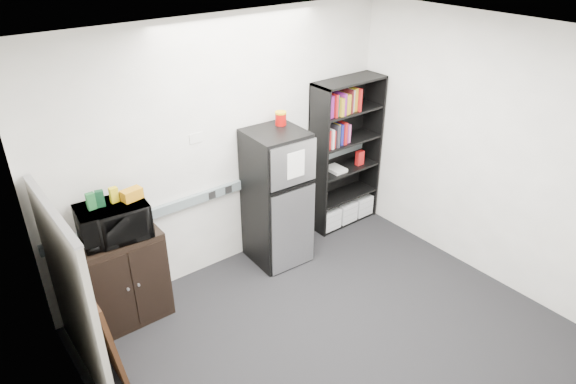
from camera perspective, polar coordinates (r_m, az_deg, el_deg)
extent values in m
plane|color=black|center=(4.95, 5.34, -16.26)|extent=(4.00, 4.00, 0.00)
cube|color=silver|center=(5.37, -6.76, 4.88)|extent=(4.00, 0.02, 2.70)
cube|color=silver|center=(5.57, 21.36, 3.94)|extent=(0.02, 3.50, 2.70)
cube|color=silver|center=(3.31, -20.70, -13.54)|extent=(0.02, 3.50, 2.70)
cube|color=white|center=(3.62, 7.29, 15.91)|extent=(4.00, 3.50, 0.02)
cube|color=slate|center=(5.54, -6.34, 0.51)|extent=(3.92, 0.05, 0.10)
cube|color=white|center=(5.13, -10.19, 5.92)|extent=(0.14, 0.00, 0.10)
cube|color=black|center=(5.99, 3.36, 3.14)|extent=(0.02, 0.34, 1.85)
cube|color=black|center=(6.55, 9.19, 5.09)|extent=(0.02, 0.34, 1.85)
cube|color=black|center=(6.37, 5.39, 4.64)|extent=(0.90, 0.02, 1.85)
cube|color=black|center=(5.95, 6.87, 12.21)|extent=(0.90, 0.34, 0.02)
cube|color=black|center=(6.68, 5.99, -2.94)|extent=(0.85, 0.32, 0.03)
cube|color=black|center=(6.51, 6.14, -0.30)|extent=(0.85, 0.32, 0.03)
cube|color=black|center=(6.34, 6.31, 2.64)|extent=(0.85, 0.32, 0.02)
cube|color=black|center=(6.19, 6.49, 5.73)|extent=(0.85, 0.32, 0.02)
cube|color=black|center=(6.06, 6.68, 8.96)|extent=(0.85, 0.32, 0.02)
cube|color=silver|center=(6.43, 4.26, -2.74)|extent=(0.25, 0.30, 0.25)
cube|color=silver|center=(6.60, 6.08, -1.97)|extent=(0.25, 0.30, 0.25)
cube|color=silver|center=(6.78, 7.80, -1.23)|extent=(0.25, 0.30, 0.25)
cube|color=gray|center=(4.51, -22.87, -10.59)|extent=(0.05, 1.30, 1.60)
cube|color=#B2B2B7|center=(4.08, -24.97, -1.60)|extent=(0.06, 1.30, 0.02)
cube|color=black|center=(5.14, -17.82, -9.04)|extent=(0.74, 0.47, 0.93)
cube|color=black|center=(4.91, -18.73, -11.12)|extent=(0.34, 0.01, 0.82)
cube|color=black|center=(5.00, -14.89, -9.73)|extent=(0.34, 0.01, 0.82)
cylinder|color=#B2B2B7|center=(4.90, -17.34, -10.28)|extent=(0.02, 0.02, 0.02)
cylinder|color=#B2B2B7|center=(4.92, -16.26, -9.89)|extent=(0.02, 0.02, 0.02)
imported|color=black|center=(4.78, -18.83, -3.12)|extent=(0.63, 0.46, 0.33)
cube|color=#185627|center=(4.66, -21.05, -0.96)|extent=(0.07, 0.05, 0.15)
cube|color=#0B341B|center=(4.68, -20.17, -0.68)|extent=(0.08, 0.06, 0.15)
cube|color=gold|center=(4.71, -18.78, -0.30)|extent=(0.07, 0.05, 0.14)
cube|color=#BA7812|center=(4.72, -16.96, -0.25)|extent=(0.19, 0.13, 0.10)
cube|color=black|center=(5.58, -1.32, -0.73)|extent=(0.60, 0.60, 1.52)
cube|color=silver|center=(5.13, 0.62, 3.04)|extent=(0.55, 0.05, 0.46)
cube|color=silver|center=(5.51, 0.58, -4.28)|extent=(0.55, 0.05, 0.97)
cube|color=black|center=(5.24, 0.69, 0.44)|extent=(0.55, 0.03, 0.03)
cube|color=white|center=(5.13, 0.90, 3.04)|extent=(0.21, 0.01, 0.28)
cube|color=black|center=(5.25, -1.41, 6.64)|extent=(0.60, 0.60, 0.02)
cylinder|color=#A20907|center=(5.40, -0.81, 8.20)|extent=(0.12, 0.12, 0.14)
cylinder|color=gold|center=(5.37, -0.82, 9.01)|extent=(0.12, 0.12, 0.02)
cube|color=black|center=(4.68, -20.18, -14.07)|extent=(0.14, 0.69, 0.89)
cube|color=silver|center=(4.68, -19.92, -13.98)|extent=(0.09, 0.59, 0.75)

